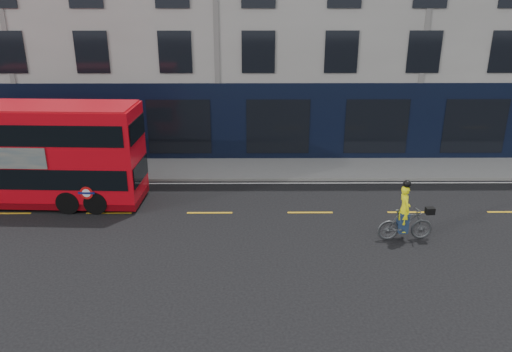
{
  "coord_description": "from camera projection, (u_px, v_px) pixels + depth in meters",
  "views": [
    {
      "loc": [
        1.72,
        -16.55,
        8.38
      ],
      "look_at": [
        1.85,
        2.42,
        1.22
      ],
      "focal_mm": 35.0,
      "sensor_mm": 36.0,
      "label": 1
    }
  ],
  "objects": [
    {
      "name": "kerb",
      "position": [
        216.0,
        180.0,
        23.09
      ],
      "size": [
        60.0,
        0.12,
        0.13
      ],
      "primitive_type": "cube",
      "color": "slate",
      "rests_on": "ground"
    },
    {
      "name": "ground",
      "position": [
        206.0,
        230.0,
        18.43
      ],
      "size": [
        120.0,
        120.0,
        0.0
      ],
      "primitive_type": "plane",
      "color": "black",
      "rests_on": "ground"
    },
    {
      "name": "road_edge_line",
      "position": [
        215.0,
        183.0,
        22.83
      ],
      "size": [
        58.0,
        0.1,
        0.01
      ],
      "primitive_type": "cube",
      "color": "silver",
      "rests_on": "ground"
    },
    {
      "name": "building_terrace",
      "position": [
        222.0,
        5.0,
        27.9
      ],
      "size": [
        50.0,
        10.07,
        15.0
      ],
      "color": "#A6A39C",
      "rests_on": "ground"
    },
    {
      "name": "pavement",
      "position": [
        218.0,
        169.0,
        24.49
      ],
      "size": [
        60.0,
        3.0,
        0.12
      ],
      "primitive_type": "cube",
      "color": "gray",
      "rests_on": "ground"
    },
    {
      "name": "cyclist",
      "position": [
        405.0,
        220.0,
        17.48
      ],
      "size": [
        2.0,
        0.68,
        2.27
      ],
      "rotation": [
        0.0,
        0.0,
        0.07
      ],
      "color": "#4A4D4F",
      "rests_on": "ground"
    },
    {
      "name": "lane_dashes",
      "position": [
        210.0,
        213.0,
        19.83
      ],
      "size": [
        58.0,
        0.12,
        0.01
      ],
      "primitive_type": null,
      "color": "gold",
      "rests_on": "ground"
    },
    {
      "name": "bus",
      "position": [
        15.0,
        153.0,
        20.15
      ],
      "size": [
        10.34,
        2.79,
        4.13
      ],
      "rotation": [
        0.0,
        0.0,
        -0.04
      ],
      "color": "red",
      "rests_on": "ground"
    }
  ]
}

